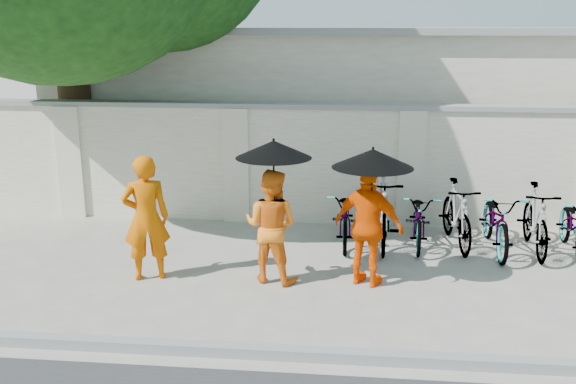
# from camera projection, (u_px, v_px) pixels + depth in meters

# --- Properties ---
(ground) EXTENTS (80.00, 80.00, 0.00)m
(ground) POSITION_uv_depth(u_px,v_px,m) (271.00, 292.00, 8.37)
(ground) COLOR #AAA593
(kerb) EXTENTS (40.00, 0.16, 0.12)m
(kerb) POSITION_uv_depth(u_px,v_px,m) (251.00, 351.00, 6.72)
(kerb) COLOR gray
(kerb) RESTS_ON ground
(compound_wall) EXTENTS (20.00, 0.30, 2.00)m
(compound_wall) POSITION_uv_depth(u_px,v_px,m) (352.00, 166.00, 11.10)
(compound_wall) COLOR #EDE4CA
(compound_wall) RESTS_ON ground
(building_behind) EXTENTS (14.00, 6.00, 3.20)m
(building_behind) POSITION_uv_depth(u_px,v_px,m) (397.00, 106.00, 14.51)
(building_behind) COLOR silver
(building_behind) RESTS_ON ground
(monk_left) EXTENTS (0.73, 0.60, 1.72)m
(monk_left) POSITION_uv_depth(u_px,v_px,m) (146.00, 218.00, 8.61)
(monk_left) COLOR #D45B00
(monk_left) RESTS_ON ground
(monk_center) EXTENTS (0.88, 0.77, 1.55)m
(monk_center) POSITION_uv_depth(u_px,v_px,m) (271.00, 226.00, 8.56)
(monk_center) COLOR orange
(monk_center) RESTS_ON ground
(parasol_center) EXTENTS (0.99, 0.99, 1.07)m
(parasol_center) POSITION_uv_depth(u_px,v_px,m) (274.00, 149.00, 8.21)
(parasol_center) COLOR black
(parasol_center) RESTS_ON ground
(monk_right) EXTENTS (1.04, 0.76, 1.63)m
(monk_right) POSITION_uv_depth(u_px,v_px,m) (369.00, 226.00, 8.40)
(monk_right) COLOR #F65000
(monk_right) RESTS_ON ground
(parasol_right) EXTENTS (1.05, 1.05, 0.94)m
(parasol_right) POSITION_uv_depth(u_px,v_px,m) (373.00, 158.00, 8.09)
(parasol_right) COLOR black
(parasol_right) RESTS_ON ground
(bike_0) EXTENTS (0.62, 1.70, 0.89)m
(bike_0) POSITION_uv_depth(u_px,v_px,m) (346.00, 216.00, 10.12)
(bike_0) COLOR #A2A2A2
(bike_0) RESTS_ON ground
(bike_1) EXTENTS (0.57, 1.92, 1.15)m
(bike_1) POSITION_uv_depth(u_px,v_px,m) (383.00, 210.00, 10.00)
(bike_1) COLOR #A2A2A2
(bike_1) RESTS_ON ground
(bike_2) EXTENTS (0.69, 1.70, 0.87)m
(bike_2) POSITION_uv_depth(u_px,v_px,m) (419.00, 218.00, 10.06)
(bike_2) COLOR #A2A2A2
(bike_2) RESTS_ON ground
(bike_3) EXTENTS (0.65, 1.74, 1.02)m
(bike_3) POSITION_uv_depth(u_px,v_px,m) (457.00, 214.00, 9.99)
(bike_3) COLOR #A2A2A2
(bike_3) RESTS_ON ground
(bike_4) EXTENTS (0.67, 1.83, 0.95)m
(bike_4) POSITION_uv_depth(u_px,v_px,m) (497.00, 221.00, 9.77)
(bike_4) COLOR #A2A2A2
(bike_4) RESTS_ON ground
(bike_5) EXTENTS (0.60, 1.75, 1.03)m
(bike_5) POSITION_uv_depth(u_px,v_px,m) (536.00, 220.00, 9.71)
(bike_5) COLOR #A2A2A2
(bike_5) RESTS_ON ground
(bike_6) EXTENTS (0.73, 1.73, 0.89)m
(bike_6) POSITION_uv_depth(u_px,v_px,m) (575.00, 226.00, 9.64)
(bike_6) COLOR #A2A2A2
(bike_6) RESTS_ON ground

